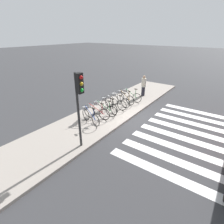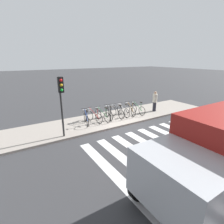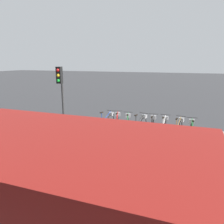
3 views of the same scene
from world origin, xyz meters
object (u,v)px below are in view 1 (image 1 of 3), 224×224
(parked_bicycle_4, at_px, (114,102))
(parked_bicycle_7, at_px, (130,95))
(parked_bicycle_1, at_px, (95,111))
(parked_bicycle_5, at_px, (119,100))
(traffic_light, at_px, (79,96))
(parked_bicycle_2, at_px, (103,108))
(parked_bicycle_3, at_px, (108,105))
(parked_bicycle_6, at_px, (124,97))
(pedestrian, at_px, (144,85))
(parked_bicycle_0, at_px, (89,115))

(parked_bicycle_4, relative_size, parked_bicycle_7, 1.00)
(parked_bicycle_1, height_order, parked_bicycle_4, same)
(parked_bicycle_5, height_order, traffic_light, traffic_light)
(parked_bicycle_2, relative_size, traffic_light, 0.49)
(parked_bicycle_4, height_order, parked_bicycle_5, same)
(parked_bicycle_1, bearing_deg, parked_bicycle_3, -0.84)
(parked_bicycle_6, relative_size, traffic_light, 0.49)
(parked_bicycle_7, bearing_deg, parked_bicycle_1, 177.35)
(parked_bicycle_1, bearing_deg, pedestrian, -4.35)
(parked_bicycle_3, height_order, traffic_light, traffic_light)
(parked_bicycle_0, bearing_deg, parked_bicycle_5, 1.09)
(traffic_light, bearing_deg, parked_bicycle_1, 29.60)
(parked_bicycle_0, distance_m, parked_bicycle_2, 1.11)
(parked_bicycle_1, distance_m, pedestrian, 5.10)
(parked_bicycle_1, relative_size, parked_bicycle_6, 0.98)
(parked_bicycle_6, xyz_separation_m, pedestrian, (2.14, -0.34, 0.38))
(parked_bicycle_1, distance_m, parked_bicycle_2, 0.57)
(parked_bicycle_5, relative_size, traffic_light, 0.50)
(parked_bicycle_4, bearing_deg, parked_bicycle_6, 0.51)
(parked_bicycle_3, bearing_deg, parked_bicycle_1, 179.16)
(parked_bicycle_0, distance_m, parked_bicycle_7, 4.04)
(parked_bicycle_3, bearing_deg, parked_bicycle_0, -178.12)
(parked_bicycle_0, relative_size, parked_bicycle_3, 1.01)
(parked_bicycle_4, height_order, pedestrian, pedestrian)
(parked_bicycle_4, height_order, traffic_light, traffic_light)
(parked_bicycle_6, bearing_deg, parked_bicycle_5, 178.07)
(parked_bicycle_2, bearing_deg, parked_bicycle_0, 179.36)
(parked_bicycle_3, xyz_separation_m, parked_bicycle_5, (1.13, -0.00, 0.00))
(parked_bicycle_3, relative_size, parked_bicycle_6, 0.98)
(pedestrian, bearing_deg, parked_bicycle_4, 174.24)
(parked_bicycle_0, xyz_separation_m, traffic_light, (-1.77, -1.24, 1.82))
(parked_bicycle_2, height_order, parked_bicycle_7, same)
(parked_bicycle_3, height_order, parked_bicycle_4, same)
(parked_bicycle_6, bearing_deg, parked_bicycle_0, -179.47)
(parked_bicycle_4, bearing_deg, parked_bicycle_1, 178.32)
(parked_bicycle_2, bearing_deg, parked_bicycle_6, 1.08)
(pedestrian, bearing_deg, parked_bicycle_5, 172.50)
(parked_bicycle_6, xyz_separation_m, traffic_light, (-5.25, -1.27, 1.82))
(parked_bicycle_5, xyz_separation_m, parked_bicycle_7, (1.21, -0.14, 0.00))
(parked_bicycle_3, relative_size, parked_bicycle_7, 0.97)
(parked_bicycle_2, bearing_deg, parked_bicycle_5, 2.20)
(parked_bicycle_0, distance_m, parked_bicycle_3, 1.70)
(parked_bicycle_1, xyz_separation_m, parked_bicycle_4, (1.76, -0.05, 0.00))
(parked_bicycle_6, bearing_deg, parked_bicycle_4, -179.49)
(parked_bicycle_5, distance_m, parked_bicycle_7, 1.22)
(parked_bicycle_7, xyz_separation_m, traffic_light, (-5.81, -1.15, 1.82))
(parked_bicycle_0, height_order, parked_bicycle_1, same)
(parked_bicycle_2, distance_m, parked_bicycle_4, 1.19)
(parked_bicycle_2, bearing_deg, parked_bicycle_7, -1.50)
(parked_bicycle_0, bearing_deg, parked_bicycle_4, 0.54)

